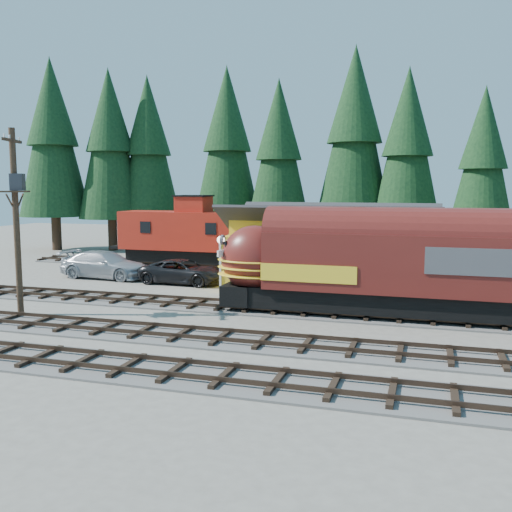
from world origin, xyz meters
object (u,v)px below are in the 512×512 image
(pickup_truck_b, at_px, (105,265))
(pickup_truck_a, at_px, (183,272))
(depot, at_px, (331,242))
(caboose, at_px, (183,234))
(utility_pole, at_px, (16,210))
(locomotive, at_px, (357,268))

(pickup_truck_b, bearing_deg, pickup_truck_a, -91.28)
(depot, distance_m, pickup_truck_b, 15.87)
(pickup_truck_a, bearing_deg, caboose, 25.78)
(depot, distance_m, utility_pole, 17.59)
(depot, height_order, locomotive, depot)
(depot, xyz_separation_m, locomotive, (2.42, -6.50, -0.58))
(depot, height_order, utility_pole, utility_pole)
(pickup_truck_a, bearing_deg, pickup_truck_b, 87.13)
(locomotive, relative_size, utility_pole, 1.63)
(depot, bearing_deg, pickup_truck_a, -178.36)
(caboose, bearing_deg, utility_pole, -91.43)
(locomotive, xyz_separation_m, pickup_truck_a, (-12.06, 6.22, -1.59))
(locomotive, relative_size, pickup_truck_a, 2.61)
(pickup_truck_b, bearing_deg, utility_pole, -165.72)
(pickup_truck_a, relative_size, pickup_truck_b, 0.88)
(locomotive, distance_m, pickup_truck_b, 19.41)
(caboose, bearing_deg, depot, -29.76)
(caboose, relative_size, pickup_truck_a, 1.76)
(caboose, relative_size, pickup_truck_b, 1.56)
(caboose, bearing_deg, pickup_truck_a, -65.94)
(caboose, relative_size, utility_pole, 1.10)
(caboose, xyz_separation_m, pickup_truck_b, (-2.62, -7.29, -1.65))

